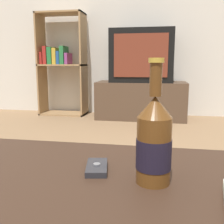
% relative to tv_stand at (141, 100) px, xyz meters
% --- Properties ---
extents(back_wall, '(8.00, 0.05, 2.60)m').
position_rel_tv_stand_xyz_m(back_wall, '(-0.01, 0.31, 1.08)').
color(back_wall, beige).
rests_on(back_wall, ground_plane).
extents(coffee_table, '(1.33, 0.69, 0.40)m').
position_rel_tv_stand_xyz_m(coffee_table, '(-0.01, -2.72, 0.13)').
color(coffee_table, '#332116').
rests_on(coffee_table, ground_plane).
extents(tv_stand, '(1.07, 0.46, 0.45)m').
position_rel_tv_stand_xyz_m(tv_stand, '(0.00, 0.00, 0.00)').
color(tv_stand, '#4C3828').
rests_on(tv_stand, ground_plane).
extents(television, '(0.73, 0.46, 0.61)m').
position_rel_tv_stand_xyz_m(television, '(-0.00, -0.00, 0.53)').
color(television, black).
rests_on(television, tv_stand).
extents(bookshelf, '(0.59, 0.30, 1.29)m').
position_rel_tv_stand_xyz_m(bookshelf, '(-1.06, 0.09, 0.46)').
color(bookshelf, '#99754C').
rests_on(bookshelf, ground_plane).
extents(beer_bottle, '(0.08, 0.08, 0.27)m').
position_rel_tv_stand_xyz_m(beer_bottle, '(0.20, -2.63, 0.27)').
color(beer_bottle, '#563314').
rests_on(beer_bottle, coffee_table).
extents(cell_phone, '(0.07, 0.11, 0.02)m').
position_rel_tv_stand_xyz_m(cell_phone, '(0.06, -2.59, 0.18)').
color(cell_phone, '#232328').
rests_on(cell_phone, coffee_table).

